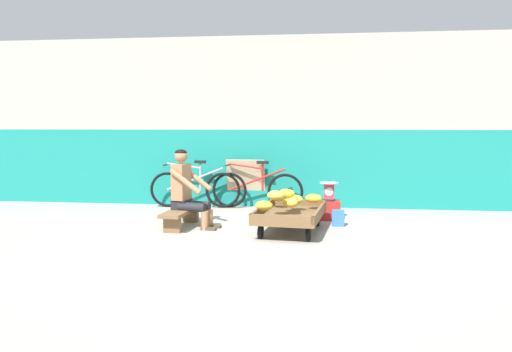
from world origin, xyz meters
name	(u,v)px	position (x,y,z in m)	size (l,w,h in m)	color
ground_plane	(255,250)	(0.00, 0.00, 0.00)	(80.00, 80.00, 0.00)	#A39E93
back_wall	(278,122)	(0.00, 3.37, 1.54)	(16.00, 0.30, 3.08)	#19847A
banana_cart	(291,215)	(0.37, 1.09, 0.24)	(1.00, 1.53, 0.36)	brown
banana_pile	(287,199)	(0.30, 1.14, 0.46)	(0.91, 1.04, 0.25)	gold
low_bench	(182,214)	(-1.24, 1.22, 0.20)	(0.39, 1.12, 0.27)	brown
vendor_seated	(187,189)	(-1.15, 1.21, 0.57)	(0.72, 0.55, 1.14)	#9E704C
plastic_crate	(329,210)	(0.91, 2.08, 0.15)	(0.36, 0.28, 0.30)	red
weighing_scale	(329,191)	(0.91, 2.08, 0.45)	(0.30, 0.30, 0.29)	#28282D
bicycle_near_left	(195,188)	(-1.48, 2.96, 0.35)	(1.66, 0.48, 0.86)	black
bicycle_far_left	(257,189)	(-0.34, 2.97, 0.35)	(1.66, 0.48, 0.86)	black
sign_board	(246,183)	(-0.57, 3.19, 0.43)	(0.70, 0.27, 0.87)	#C6B289
shopping_bag	(338,218)	(1.04, 1.58, 0.12)	(0.18, 0.12, 0.24)	#3370B7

